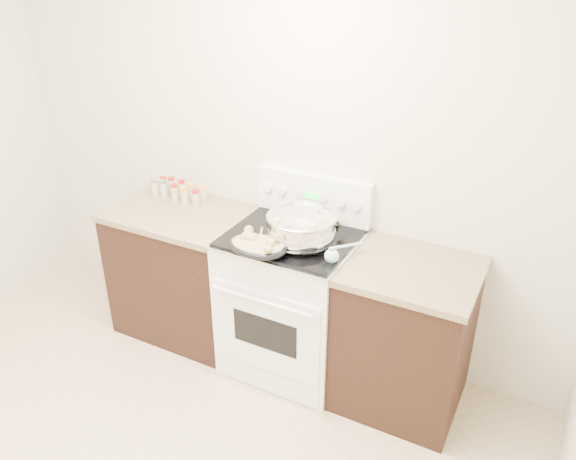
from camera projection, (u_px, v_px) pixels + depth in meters
The scene contains 10 objects.
room_shell at pixel (23, 188), 2.00m from camera, with size 4.10×3.60×2.75m.
counter_left at pixel (186, 270), 3.89m from camera, with size 0.93×0.67×0.92m.
counter_right at pixel (404, 335), 3.24m from camera, with size 0.73×0.67×0.92m.
kitchen_range at pixel (292, 299), 3.53m from camera, with size 0.78×0.73×1.22m.
mixing_bowl at pixel (302, 230), 3.18m from camera, with size 0.50×0.50×0.24m.
roasting_pan at pixel (257, 245), 3.11m from camera, with size 0.36×0.25×0.11m.
baking_sheet at pixel (308, 213), 3.55m from camera, with size 0.48×0.40×0.06m.
wooden_spoon at pixel (251, 241), 3.23m from camera, with size 0.14×0.25×0.04m.
blue_ladle at pixel (333, 255), 3.04m from camera, with size 0.14×0.26×0.10m.
spice_jars at pixel (178, 190), 3.83m from camera, with size 0.39×0.15×0.13m.
Camera 1 is at (1.69, -1.20, 2.48)m, focal length 35.00 mm.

